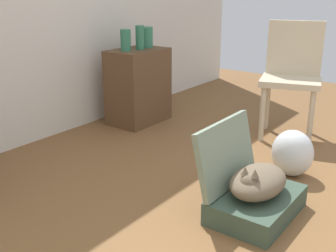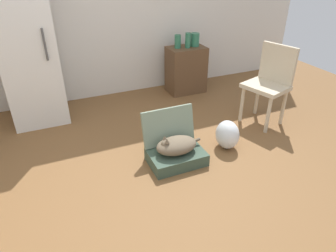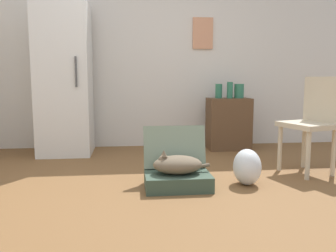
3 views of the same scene
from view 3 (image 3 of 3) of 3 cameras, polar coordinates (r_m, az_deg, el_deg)
The scene contains 12 objects.
ground_plane at distance 2.90m, azimuth -0.44°, elevation -11.29°, with size 7.68×7.68×0.00m, color brown.
wall_back at distance 5.01m, azimuth -3.19°, elevation 11.70°, with size 6.40×0.15×2.60m.
suitcase_base at distance 3.09m, azimuth 1.56°, elevation -8.86°, with size 0.56×0.39×0.13m, color #384C3D.
suitcase_lid at distance 3.22m, azimuth 1.07°, elevation -3.41°, with size 0.56×0.39×0.04m, color gray.
cat at distance 3.05m, azimuth 1.46°, elevation -6.22°, with size 0.50×0.28×0.20m.
plastic_bag_white at distance 3.24m, azimuth 12.67°, elevation -6.48°, with size 0.25×0.28×0.32m, color silver.
refrigerator at distance 4.60m, azimuth -16.39°, elevation 7.17°, with size 0.64×0.67×1.86m.
side_table at distance 4.81m, azimuth 9.75°, elevation 0.36°, with size 0.55×0.37×0.69m, color brown.
vase_tall at distance 4.75m, azimuth 8.20°, elevation 5.62°, with size 0.09×0.09×0.19m, color #2D7051.
vase_short at distance 4.83m, azimuth 11.41°, elevation 5.57°, with size 0.13×0.13×0.19m, color #2D7051.
vase_round at distance 4.74m, azimuth 9.97°, elevation 5.74°, with size 0.08×0.08×0.22m, color #2D7051.
chair at distance 3.80m, azimuth 22.37°, elevation 0.98°, with size 0.53×0.58×0.96m.
Camera 3 is at (-0.28, -2.73, 0.94)m, focal length 37.69 mm.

